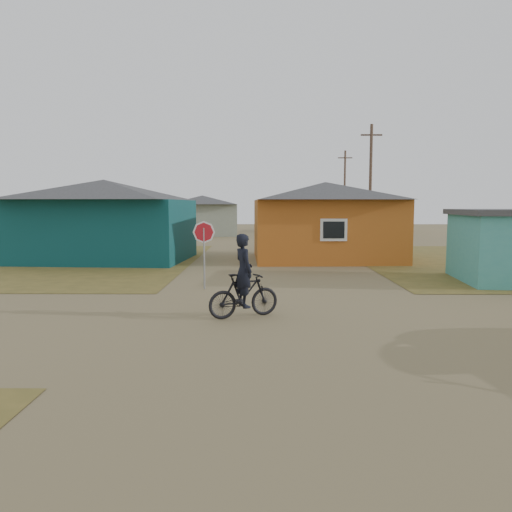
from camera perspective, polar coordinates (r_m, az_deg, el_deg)
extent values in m
plane|color=olive|center=(11.61, 4.36, -7.93)|extent=(120.00, 120.00, 0.00)
cube|color=#0B393D|center=(25.95, -16.86, 2.83)|extent=(8.40, 6.54, 3.00)
pyramid|color=#313234|center=(25.93, -16.99, 7.25)|extent=(8.93, 7.08, 1.00)
cube|color=#AF591B|center=(25.49, 7.87, 2.98)|extent=(7.21, 6.24, 3.00)
pyramid|color=#313234|center=(25.47, 7.93, 7.37)|extent=(7.72, 6.76, 0.90)
cube|color=silver|center=(22.48, 8.87, 2.97)|extent=(1.20, 0.06, 1.00)
cube|color=black|center=(22.46, 8.88, 2.96)|extent=(0.95, 0.04, 0.75)
cube|color=gray|center=(45.57, -6.13, 4.14)|extent=(6.49, 5.60, 2.80)
pyramid|color=#313234|center=(45.55, -6.15, 6.40)|extent=(7.04, 6.15, 0.80)
cube|color=tan|center=(52.39, 12.37, 4.26)|extent=(6.41, 5.50, 2.80)
pyramid|color=#313234|center=(52.37, 12.42, 6.23)|extent=(6.95, 6.05, 0.80)
cube|color=gray|center=(58.77, -12.57, 4.37)|extent=(5.75, 5.28, 2.70)
pyramid|color=#313234|center=(58.75, -12.61, 6.03)|extent=(6.28, 5.81, 0.70)
cylinder|color=brown|center=(34.06, 12.93, 7.81)|extent=(0.20, 0.20, 8.00)
cube|color=brown|center=(34.33, 13.06, 13.33)|extent=(1.40, 0.10, 0.10)
cylinder|color=brown|center=(49.95, 10.09, 7.21)|extent=(0.20, 0.20, 8.00)
cube|color=brown|center=(50.14, 10.16, 10.99)|extent=(1.40, 0.10, 0.10)
cylinder|color=gray|center=(16.43, -5.94, -0.30)|extent=(0.06, 0.06, 2.01)
imported|color=black|center=(12.29, -1.41, -4.52)|extent=(1.88, 1.24, 1.10)
imported|color=black|center=(12.20, -1.41, -1.67)|extent=(0.67, 0.78, 1.81)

